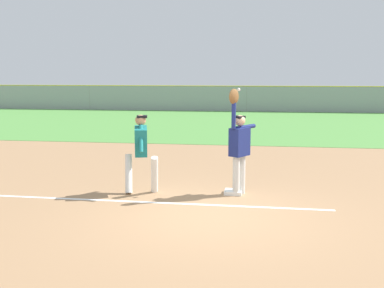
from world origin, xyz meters
TOP-DOWN VIEW (x-y plane):
  - ground_plane at (0.00, 0.00)m, footprint 73.69×73.69m
  - outfield_grass at (0.00, 16.18)m, footprint 45.46×15.50m
  - chalk_foul_line at (-3.66, 0.70)m, footprint 12.00×0.22m
  - first_base at (0.34, 1.60)m, footprint 0.39×0.39m
  - fielder at (0.44, 1.56)m, footprint 0.59×0.80m
  - runner at (-1.65, 1.38)m, footprint 0.84×0.84m
  - baseball at (0.40, 1.94)m, footprint 0.07×0.07m
  - outfield_fence at (0.00, 23.93)m, footprint 45.54×0.08m
  - parked_car_black at (-5.79, 26.66)m, footprint 4.50×2.32m
  - parked_car_blue at (-0.75, 26.37)m, footprint 4.54×2.40m
  - parked_car_silver at (3.43, 26.97)m, footprint 4.43×2.18m

SIDE VIEW (x-z plane):
  - ground_plane at x=0.00m, z-range 0.00..0.00m
  - chalk_foul_line at x=-3.66m, z-range 0.00..0.01m
  - outfield_grass at x=0.00m, z-range 0.00..0.01m
  - first_base at x=0.34m, z-range 0.00..0.08m
  - parked_car_black at x=-5.79m, z-range 0.05..1.30m
  - parked_car_blue at x=-0.75m, z-range 0.05..1.30m
  - parked_car_silver at x=3.43m, z-range 0.05..1.30m
  - outfield_fence at x=0.00m, z-range 0.00..1.79m
  - runner at x=-1.65m, z-range 0.14..1.86m
  - fielder at x=0.44m, z-range -0.02..2.26m
  - baseball at x=0.40m, z-range 2.21..2.28m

